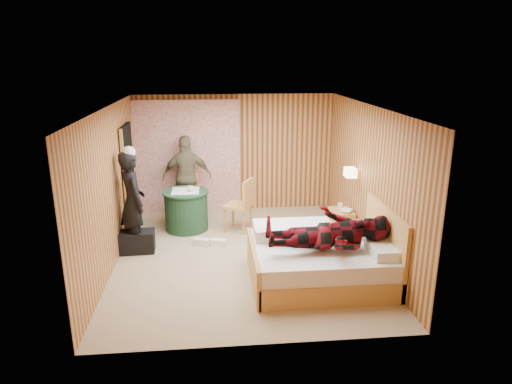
{
  "coord_description": "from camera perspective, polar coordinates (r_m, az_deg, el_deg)",
  "views": [
    {
      "loc": [
        -0.47,
        -7.1,
        3.27
      ],
      "look_at": [
        0.24,
        0.25,
        1.05
      ],
      "focal_mm": 32.0,
      "sensor_mm": 36.0,
      "label": 1
    }
  ],
  "objects": [
    {
      "name": "woman_standing",
      "position": [
        8.02,
        -15.15,
        -1.2
      ],
      "size": [
        0.65,
        0.76,
        1.76
      ],
      "primitive_type": "imported",
      "rotation": [
        0.0,
        0.0,
        2.01
      ],
      "color": "black",
      "rests_on": "floor"
    },
    {
      "name": "wall_right",
      "position": [
        7.81,
        13.91,
        1.26
      ],
      "size": [
        0.02,
        5.0,
        2.5
      ],
      "primitive_type": "cube",
      "color": "tan",
      "rests_on": "floor"
    },
    {
      "name": "bed",
      "position": [
        7.0,
        8.27,
        -8.34
      ],
      "size": [
        2.07,
        1.63,
        1.12
      ],
      "color": "#D9B059",
      "rests_on": "floor"
    },
    {
      "name": "cup_nightstand",
      "position": [
        8.69,
        10.49,
        -1.69
      ],
      "size": [
        0.13,
        0.13,
        0.09
      ],
      "primitive_type": "imported",
      "rotation": [
        0.0,
        0.0,
        -0.31
      ],
      "color": "white",
      "rests_on": "nightstand"
    },
    {
      "name": "man_on_bed",
      "position": [
        6.54,
        9.22,
        -3.87
      ],
      "size": [
        0.86,
        0.67,
        1.77
      ],
      "primitive_type": "imported",
      "rotation": [
        0.0,
        1.57,
        0.0
      ],
      "color": "#600911",
      "rests_on": "bed"
    },
    {
      "name": "cup_table",
      "position": [
        8.75,
        -8.19,
        0.41
      ],
      "size": [
        0.15,
        0.15,
        0.1
      ],
      "primitive_type": "imported",
      "rotation": [
        0.0,
        0.0,
        -0.23
      ],
      "color": "white",
      "rests_on": "round_table"
    },
    {
      "name": "book_lower",
      "position": [
        8.54,
        10.8,
        -2.3
      ],
      "size": [
        0.25,
        0.27,
        0.02
      ],
      "primitive_type": "imported",
      "rotation": [
        0.0,
        0.0,
        0.48
      ],
      "color": "white",
      "rests_on": "nightstand"
    },
    {
      "name": "sneaker_left",
      "position": [
        8.26,
        -6.82,
        -6.23
      ],
      "size": [
        0.3,
        0.21,
        0.13
      ],
      "primitive_type": "cube",
      "rotation": [
        0.0,
        0.0,
        -0.36
      ],
      "color": "white",
      "rests_on": "floor"
    },
    {
      "name": "wall_lamp",
      "position": [
        8.16,
        11.74,
        2.41
      ],
      "size": [
        0.26,
        0.24,
        0.16
      ],
      "color": "gold",
      "rests_on": "wall_right"
    },
    {
      "name": "floor",
      "position": [
        7.83,
        -1.57,
        -7.96
      ],
      "size": [
        4.2,
        5.0,
        0.01
      ],
      "primitive_type": "cube",
      "color": "tan",
      "rests_on": "ground"
    },
    {
      "name": "round_table",
      "position": [
        8.94,
        -8.7,
        -2.22
      ],
      "size": [
        0.89,
        0.89,
        0.79
      ],
      "color": "#21472C",
      "rests_on": "floor"
    },
    {
      "name": "curtain",
      "position": [
        9.76,
        -8.51,
        4.31
      ],
      "size": [
        2.2,
        0.08,
        2.4
      ],
      "primitive_type": "cube",
      "color": "#EFE5CF",
      "rests_on": "floor"
    },
    {
      "name": "book_upper",
      "position": [
        8.53,
        10.81,
        -2.17
      ],
      "size": [
        0.26,
        0.28,
        0.02
      ],
      "primitive_type": "imported",
      "rotation": [
        0.0,
        0.0,
        -0.61
      ],
      "color": "white",
      "rests_on": "nightstand"
    },
    {
      "name": "doorway",
      "position": [
        8.93,
        -15.57,
        1.55
      ],
      "size": [
        0.06,
        0.9,
        2.05
      ],
      "primitive_type": "cube",
      "color": "black",
      "rests_on": "floor"
    },
    {
      "name": "duffel_bag",
      "position": [
        8.17,
        -14.88,
        -6.03
      ],
      "size": [
        0.68,
        0.38,
        0.37
      ],
      "primitive_type": "cube",
      "rotation": [
        0.0,
        0.0,
        0.05
      ],
      "color": "black",
      "rests_on": "floor"
    },
    {
      "name": "wall_left",
      "position": [
        7.56,
        -17.74,
        0.42
      ],
      "size": [
        0.02,
        5.0,
        2.5
      ],
      "primitive_type": "cube",
      "color": "tan",
      "rests_on": "floor"
    },
    {
      "name": "chair_near",
      "position": [
        8.69,
        -1.72,
        -1.16
      ],
      "size": [
        0.63,
        0.63,
        1.04
      ],
      "rotation": [
        0.0,
        0.0,
        -2.03
      ],
      "color": "#D9B059",
      "rests_on": "floor"
    },
    {
      "name": "wall_back",
      "position": [
        9.82,
        -2.65,
        4.84
      ],
      "size": [
        4.2,
        0.02,
        2.5
      ],
      "primitive_type": "cube",
      "color": "tan",
      "rests_on": "floor"
    },
    {
      "name": "man_at_table",
      "position": [
        9.51,
        -8.6,
        1.89
      ],
      "size": [
        1.03,
        0.46,
        1.72
      ],
      "primitive_type": "imported",
      "rotation": [
        0.0,
        0.0,
        3.18
      ],
      "color": "#6E6649",
      "rests_on": "floor"
    },
    {
      "name": "nightstand",
      "position": [
        8.67,
        10.62,
        -3.82
      ],
      "size": [
        0.4,
        0.54,
        0.52
      ],
      "color": "#D9B059",
      "rests_on": "floor"
    },
    {
      "name": "ceiling",
      "position": [
        7.15,
        -1.73,
        10.55
      ],
      "size": [
        4.2,
        5.0,
        0.01
      ],
      "primitive_type": "cube",
      "color": "white",
      "rests_on": "wall_back"
    },
    {
      "name": "chair_far",
      "position": [
        9.56,
        -8.5,
        -0.05
      ],
      "size": [
        0.45,
        0.45,
        0.93
      ],
      "rotation": [
        0.0,
        0.0,
        -0.07
      ],
      "color": "#D9B059",
      "rests_on": "floor"
    },
    {
      "name": "sneaker_right",
      "position": [
        8.21,
        -4.7,
        -6.32
      ],
      "size": [
        0.29,
        0.17,
        0.12
      ],
      "primitive_type": "cube",
      "rotation": [
        0.0,
        0.0,
        -0.24
      ],
      "color": "white",
      "rests_on": "floor"
    }
  ]
}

